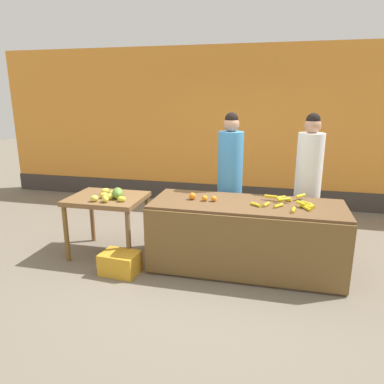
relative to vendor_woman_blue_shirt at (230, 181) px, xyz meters
The scene contains 11 objects.
ground_plane 1.16m from the vendor_woman_blue_shirt, 102.37° to the right, with size 24.00×24.00×0.00m, color #756B5B.
market_wall_back 2.20m from the vendor_woman_blue_shirt, 93.94° to the left, with size 9.73×0.23×2.96m.
fruit_stall_counter 0.91m from the vendor_woman_blue_shirt, 66.55° to the right, with size 2.27×0.87×0.84m.
side_table_wooden 1.68m from the vendor_woman_blue_shirt, 156.15° to the right, with size 0.95×0.76×0.80m.
banana_bunch_pile 1.03m from the vendor_woman_blue_shirt, 39.11° to the right, with size 0.72×0.64×0.07m.
orange_pile 0.74m from the vendor_woman_blue_shirt, 110.23° to the right, with size 0.35×0.11×0.09m.
mango_papaya_pile 1.58m from the vendor_woman_blue_shirt, 151.77° to the right, with size 0.48×0.49×0.14m.
vendor_woman_blue_shirt is the anchor object (origin of this frame).
vendor_woman_white_shirt 1.03m from the vendor_woman_blue_shirt, ahead, with size 0.34×0.34×1.85m.
produce_crate 1.82m from the vendor_woman_blue_shirt, 134.31° to the right, with size 0.44×0.32×0.26m, color gold.
produce_sack 1.06m from the vendor_woman_blue_shirt, behind, with size 0.36×0.30×0.46m, color maroon.
Camera 1 is at (0.75, -4.10, 2.07)m, focal length 33.51 mm.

